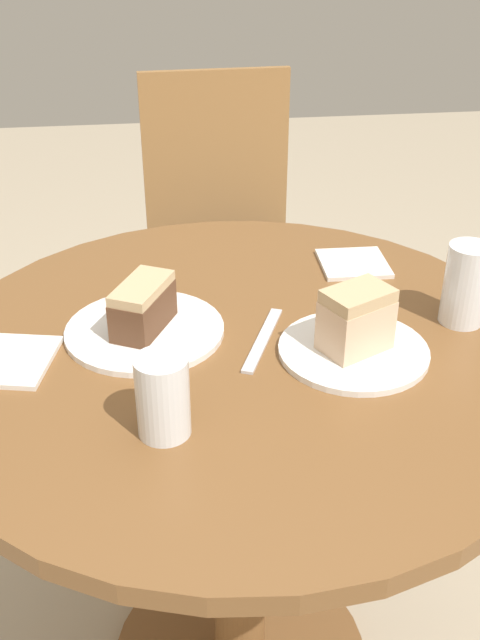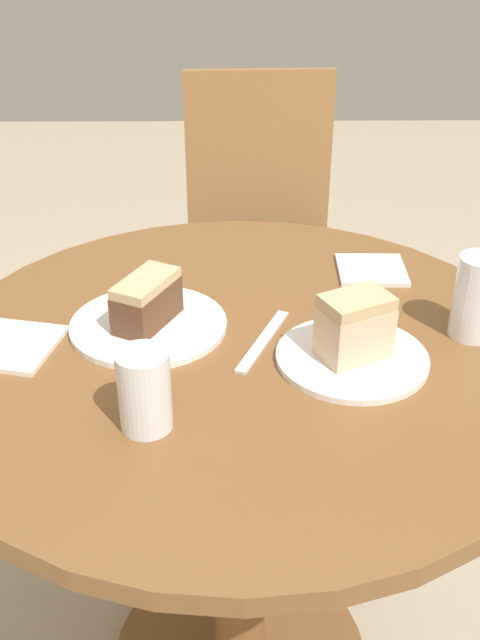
% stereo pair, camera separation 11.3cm
% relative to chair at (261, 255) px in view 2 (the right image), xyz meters
% --- Properties ---
extents(table, '(0.96, 0.96, 0.77)m').
position_rel_chair_xyz_m(table, '(-0.07, -0.87, 0.07)').
color(table, brown).
rests_on(table, ground_plane).
extents(chair, '(0.43, 0.45, 0.97)m').
position_rel_chair_xyz_m(chair, '(0.00, 0.00, 0.00)').
color(chair, olive).
rests_on(chair, ground_plane).
extents(plate_near, '(0.23, 0.23, 0.01)m').
position_rel_chair_xyz_m(plate_near, '(0.10, -0.92, 0.27)').
color(plate_near, white).
rests_on(plate_near, table).
extents(plate_far, '(0.25, 0.25, 0.01)m').
position_rel_chair_xyz_m(plate_far, '(-0.21, -0.82, 0.27)').
color(plate_far, white).
rests_on(plate_far, table).
extents(cake_slice_near, '(0.12, 0.10, 0.10)m').
position_rel_chair_xyz_m(cake_slice_near, '(0.10, -0.92, 0.32)').
color(cake_slice_near, beige).
rests_on(cake_slice_near, plate_near).
extents(cake_slice_far, '(0.11, 0.13, 0.08)m').
position_rel_chair_xyz_m(cake_slice_far, '(-0.21, -0.82, 0.31)').
color(cake_slice_far, brown).
rests_on(cake_slice_far, plate_far).
extents(glass_lemonade, '(0.07, 0.07, 0.11)m').
position_rel_chair_xyz_m(glass_lemonade, '(-0.19, -1.07, 0.32)').
color(glass_lemonade, silver).
rests_on(glass_lemonade, table).
extents(glass_water, '(0.07, 0.07, 0.13)m').
position_rel_chair_xyz_m(glass_water, '(0.29, -0.85, 0.32)').
color(glass_water, silver).
rests_on(glass_water, table).
extents(napkin_stack, '(0.16, 0.16, 0.01)m').
position_rel_chair_xyz_m(napkin_stack, '(-0.42, -0.88, 0.27)').
color(napkin_stack, silver).
rests_on(napkin_stack, table).
extents(fork, '(0.09, 0.18, 0.00)m').
position_rel_chair_xyz_m(fork, '(-0.03, -0.86, 0.27)').
color(fork, silver).
rests_on(fork, table).
extents(napkin_side, '(0.12, 0.12, 0.01)m').
position_rel_chair_xyz_m(napkin_side, '(0.18, -0.63, 0.27)').
color(napkin_side, silver).
rests_on(napkin_side, table).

